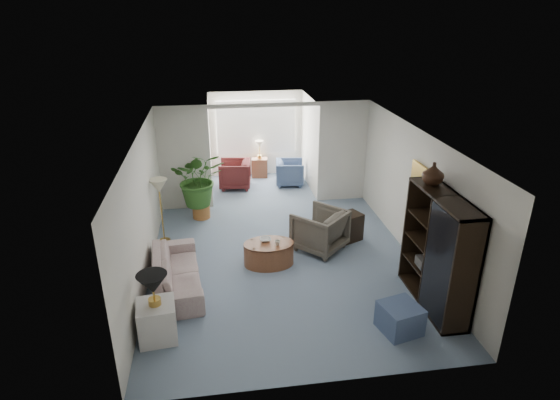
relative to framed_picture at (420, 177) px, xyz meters
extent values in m
plane|color=#7F92A8|center=(-2.46, 0.10, -1.70)|extent=(6.00, 6.00, 0.00)
plane|color=#7F92A8|center=(-2.46, 4.20, -1.70)|extent=(2.60, 2.60, 0.00)
cube|color=silver|center=(-4.36, 3.10, -0.45)|extent=(1.20, 0.12, 2.50)
cube|color=silver|center=(-0.56, 3.10, -0.45)|extent=(1.20, 0.12, 2.50)
cube|color=silver|center=(-2.46, 3.10, 0.75)|extent=(2.60, 0.12, 0.10)
cube|color=white|center=(-2.46, 5.28, -0.30)|extent=(2.20, 0.02, 1.50)
cube|color=white|center=(-2.46, 5.25, -0.30)|extent=(2.20, 0.02, 1.50)
cube|color=#C4B29D|center=(0.00, 0.00, 0.00)|extent=(0.04, 0.50, 0.40)
imported|color=beige|center=(-4.43, -0.32, -1.41)|extent=(0.98, 2.08, 0.59)
cube|color=silver|center=(-4.63, -1.67, -1.40)|extent=(0.59, 0.59, 0.59)
cone|color=black|center=(-4.63, -1.67, -0.76)|extent=(0.44, 0.44, 0.30)
cone|color=beige|center=(-4.80, 1.41, -0.45)|extent=(0.36, 0.36, 0.28)
cylinder|color=brown|center=(-2.75, 0.20, -1.47)|extent=(0.96, 0.96, 0.45)
imported|color=silver|center=(-2.80, 0.30, -1.22)|extent=(0.22, 0.22, 0.05)
imported|color=beige|center=(-2.60, 0.10, -1.20)|extent=(0.10, 0.10, 0.09)
imported|color=#5A5447|center=(-1.66, 0.65, -1.28)|extent=(1.28, 1.28, 0.84)
cube|color=black|center=(-0.96, 0.95, -1.41)|extent=(0.60, 0.56, 0.59)
cube|color=black|center=(-0.23, -1.41, -0.74)|extent=(0.46, 1.72, 1.92)
imported|color=#321C10|center=(-0.23, -0.91, 0.40)|extent=(0.35, 0.35, 0.36)
cube|color=#49617F|center=(-1.03, -2.03, -1.48)|extent=(0.67, 0.67, 0.44)
cylinder|color=#A56530|center=(-4.04, 2.51, -1.54)|extent=(0.40, 0.40, 0.32)
imported|color=#316221|center=(-4.04, 2.51, -0.73)|extent=(1.17, 1.01, 1.30)
imported|color=#49617F|center=(-1.65, 4.33, -1.36)|extent=(0.83, 0.82, 0.68)
imported|color=maroon|center=(-3.15, 4.33, -1.33)|extent=(0.92, 0.89, 0.75)
cube|color=brown|center=(-2.40, 5.08, -1.43)|extent=(0.48, 0.40, 0.54)
cube|color=#3A3835|center=(-0.28, -1.19, -1.06)|extent=(0.30, 0.26, 0.16)
cube|color=#4D4B47|center=(-0.28, -1.65, -0.61)|extent=(0.30, 0.26, 0.16)
cube|color=#2E2924|center=(-0.28, -1.73, -0.16)|extent=(0.30, 0.26, 0.16)
camera|label=1|loc=(-3.66, -7.43, 2.89)|focal=29.75mm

